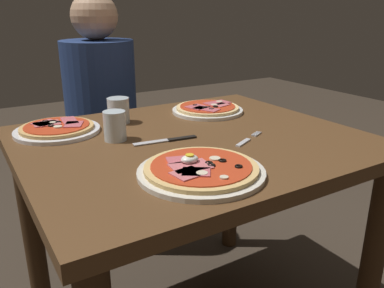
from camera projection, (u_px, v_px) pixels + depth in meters
dining_table at (192, 174)px, 1.24m from camera, size 1.01×0.87×0.74m
pizza_foreground at (201, 170)px, 0.93m from camera, size 0.31×0.31×0.05m
pizza_across_left at (57, 129)px, 1.25m from camera, size 0.27×0.27×0.03m
pizza_across_right at (208, 109)px, 1.49m from camera, size 0.27×0.27×0.03m
water_glass_near at (115, 128)px, 1.17m from camera, size 0.07×0.07×0.09m
water_glass_far at (119, 112)px, 1.34m from camera, size 0.07×0.07×0.09m
fork at (247, 140)px, 1.17m from camera, size 0.15×0.08×0.00m
knife at (169, 140)px, 1.17m from camera, size 0.20×0.04×0.01m
diner_person at (103, 132)px, 1.84m from camera, size 0.32×0.32×1.18m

